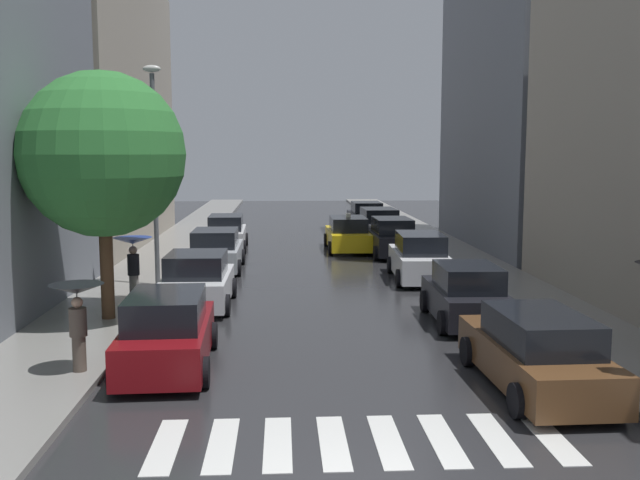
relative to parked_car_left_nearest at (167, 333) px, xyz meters
The scene contains 21 objects.
ground_plane 17.90m from the parked_car_left_nearest, 77.86° to the left, with size 28.00×72.00×0.04m, color #29292B.
sidewalk_left 17.71m from the parked_car_left_nearest, 98.90° to the left, with size 3.00×72.00×0.15m, color gray.
sidewalk_right 20.28m from the parked_car_left_nearest, 59.59° to the left, with size 3.00×72.00×0.15m, color gray.
crosswalk_stripes 5.67m from the parked_car_left_nearest, 47.91° to the right, with size 6.75×2.20×0.01m.
building_left_mid 22.98m from the parked_car_left_nearest, 109.06° to the left, with size 6.00×17.60×13.74m, color #9E9384.
building_right_mid 26.13m from the parked_car_left_nearest, 52.19° to the left, with size 6.00×14.00×21.86m, color slate.
parked_car_left_nearest is the anchor object (origin of this frame).
parked_car_left_second 6.17m from the parked_car_left_nearest, 90.65° to the left, with size 2.17×4.03×1.68m.
parked_car_left_third 12.93m from the parked_car_left_nearest, 90.59° to the left, with size 2.14×4.37×1.65m.
parked_car_left_fourth 18.98m from the parked_car_left_nearest, 90.53° to the left, with size 2.04×4.50×1.69m.
parked_car_right_nearest 7.72m from the parked_car_left_nearest, 13.16° to the right, with size 2.08×4.79×1.58m.
parked_car_right_second 8.43m from the parked_car_left_nearest, 26.35° to the left, with size 2.07×4.08×1.64m.
parked_car_right_third 12.82m from the parked_car_left_nearest, 53.94° to the left, with size 2.18×4.66×1.75m.
parked_car_right_fourth 18.28m from the parked_car_left_nearest, 65.80° to the left, with size 2.08×4.53×1.73m.
parked_car_right_fifth 23.37m from the parked_car_left_nearest, 70.93° to the left, with size 2.24×4.70×1.74m.
parked_car_right_sixth 29.46m from the parked_car_left_nearest, 74.78° to the left, with size 2.21×4.30×1.63m.
taxi_midroad 19.27m from the parked_car_left_nearest, 72.93° to the left, with size 2.08×4.67×1.81m.
pedestrian_foreground 6.82m from the parked_car_left_nearest, 107.46° to the left, with size 1.18×1.18×1.97m.
pedestrian_by_kerb 1.97m from the parked_car_left_nearest, 161.75° to the right, with size 1.11×1.11×1.84m.
street_tree_left 6.13m from the parked_car_left_nearest, 118.43° to the left, with size 4.44×4.44×6.70m.
lamp_post_left 10.02m from the parked_car_left_nearest, 101.03° to the left, with size 0.60×0.28×7.41m.
Camera 1 is at (-1.26, -8.63, 4.68)m, focal length 39.78 mm.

